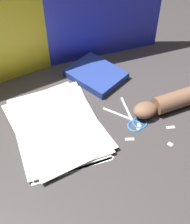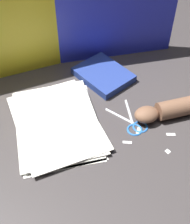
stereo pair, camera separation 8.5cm
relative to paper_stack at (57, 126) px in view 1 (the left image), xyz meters
name	(u,v)px [view 1 (the left image)]	position (x,y,z in m)	size (l,w,h in m)	color
ground_plane	(87,128)	(0.09, -0.04, -0.01)	(6.00, 6.00, 0.00)	#3D3838
backdrop_panel_left	(6,27)	(-0.05, 0.32, 0.21)	(0.78, 0.09, 0.44)	yellow
backdrop_panel_center	(87,4)	(0.25, 0.32, 0.23)	(0.62, 0.07, 0.48)	#2833D1
paper_stack	(57,126)	(0.00, 0.00, 0.00)	(0.30, 0.38, 0.02)	white
book_closed	(96,74)	(0.23, 0.19, 0.01)	(0.23, 0.25, 0.03)	navy
scissors	(133,119)	(0.25, -0.07, 0.00)	(0.13, 0.17, 0.01)	silver
hand_forearm	(179,99)	(0.43, -0.07, 0.02)	(0.34, 0.07, 0.06)	brown
paper_scrap_near	(130,139)	(0.20, -0.14, -0.01)	(0.03, 0.02, 0.00)	white
paper_scrap_mid	(170,127)	(0.35, -0.15, -0.01)	(0.03, 0.02, 0.00)	white
paper_scrap_far	(139,126)	(0.26, -0.11, -0.01)	(0.03, 0.03, 0.00)	white
paper_scrap_side	(170,144)	(0.31, -0.21, -0.01)	(0.02, 0.02, 0.00)	white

